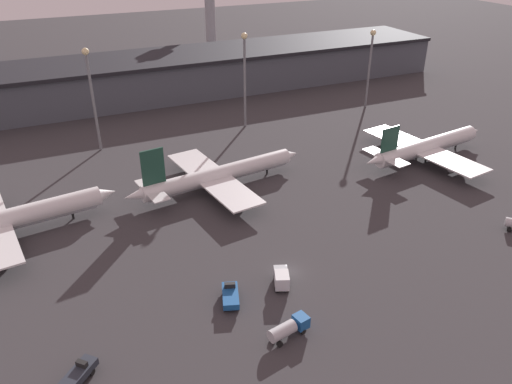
% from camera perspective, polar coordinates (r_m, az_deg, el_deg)
% --- Properties ---
extents(ground, '(600.00, 600.00, 0.00)m').
position_cam_1_polar(ground, '(89.03, 3.82, -9.10)').
color(ground, '#383538').
extents(terminal_building, '(226.68, 29.55, 13.77)m').
position_cam_1_polar(terminal_building, '(180.64, -12.97, 12.57)').
color(terminal_building, '#4C515B').
rests_on(terminal_building, ground).
extents(airplane_1, '(44.55, 33.64, 13.11)m').
position_cam_1_polar(airplane_1, '(114.46, -4.43, 1.94)').
color(airplane_1, white).
rests_on(airplane_1, ground).
extents(airplane_2, '(41.73, 35.72, 11.64)m').
position_cam_1_polar(airplane_2, '(135.73, 18.85, 4.89)').
color(airplane_2, white).
rests_on(airplane_2, ground).
extents(service_vehicle_1, '(7.13, 7.06, 2.63)m').
position_cam_1_polar(service_vehicle_1, '(74.02, -20.11, -19.48)').
color(service_vehicle_1, '#282D38').
rests_on(service_vehicle_1, ground).
extents(service_vehicle_2, '(4.33, 6.35, 2.60)m').
position_cam_1_polar(service_vehicle_2, '(82.14, -2.94, -11.73)').
color(service_vehicle_2, '#195199').
rests_on(service_vehicle_2, ground).
extents(service_vehicle_3, '(6.93, 3.36, 2.69)m').
position_cam_1_polar(service_vehicle_3, '(76.15, 3.72, -15.27)').
color(service_vehicle_3, '#195199').
rests_on(service_vehicle_3, ground).
extents(service_vehicle_4, '(4.02, 5.46, 3.03)m').
position_cam_1_polar(service_vehicle_4, '(84.85, 2.93, -9.80)').
color(service_vehicle_4, '#9EA3A8').
rests_on(service_vehicle_4, ground).
extents(lamp_post_1, '(1.80, 1.80, 27.17)m').
position_cam_1_polar(lamp_post_1, '(136.09, -18.32, 11.22)').
color(lamp_post_1, slate).
rests_on(lamp_post_1, ground).
extents(lamp_post_2, '(1.80, 1.80, 27.44)m').
position_cam_1_polar(lamp_post_2, '(146.51, -1.31, 13.83)').
color(lamp_post_2, slate).
rests_on(lamp_post_2, ground).
extents(lamp_post_3, '(1.80, 1.80, 24.88)m').
position_cam_1_polar(lamp_post_3, '(168.44, 12.94, 14.60)').
color(lamp_post_3, slate).
rests_on(lamp_post_3, ground).
extents(control_tower, '(9.00, 9.00, 41.50)m').
position_cam_1_polar(control_tower, '(230.67, -5.33, 20.85)').
color(control_tower, '#99999E').
rests_on(control_tower, ground).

